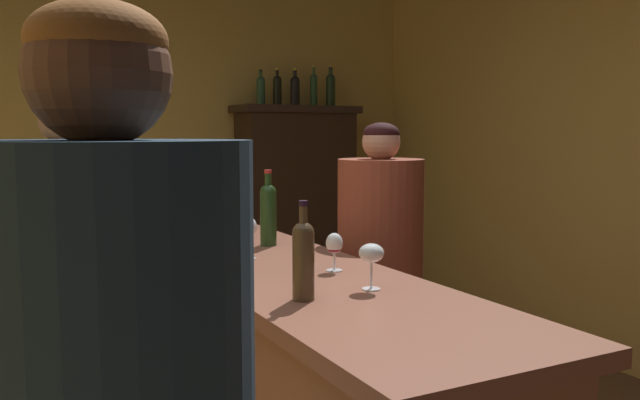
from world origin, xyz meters
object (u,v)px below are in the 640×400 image
(wine_bottle_syrah, at_px, (268,211))
(wine_glass_front, at_px, (371,254))
(display_cabinet, at_px, (296,204))
(display_bottle_left, at_px, (261,89))
(display_bottle_center, at_px, (295,89))
(wine_bottle_pinot, at_px, (201,204))
(wine_bottle_riesling, at_px, (303,256))
(wine_bottle_chardonnay, at_px, (232,231))
(wine_glass_spare, at_px, (244,218))
(flower_arrangement, at_px, (232,196))
(cheese_plate, at_px, (197,224))
(display_bottle_right, at_px, (331,88))
(patron_redhead, at_px, (65,255))
(display_bottle_midleft, at_px, (277,89))
(wine_glass_mid, at_px, (248,228))
(wine_glass_rear, at_px, (334,245))
(bar_counter, at_px, (268,380))
(display_bottle_midright, at_px, (314,88))
(bartender, at_px, (380,275))

(wine_bottle_syrah, relative_size, wine_glass_front, 2.26)
(display_cabinet, height_order, display_bottle_left, display_bottle_left)
(display_bottle_left, height_order, display_bottle_center, display_bottle_center)
(display_bottle_left, bearing_deg, display_cabinet, 0.00)
(display_bottle_left, distance_m, display_bottle_center, 0.31)
(wine_bottle_pinot, height_order, wine_bottle_riesling, wine_bottle_pinot)
(wine_bottle_chardonnay, distance_m, wine_glass_spare, 0.81)
(flower_arrangement, relative_size, display_bottle_center, 1.21)
(cheese_plate, relative_size, display_bottle_right, 0.51)
(patron_redhead, bearing_deg, wine_bottle_syrah, 0.64)
(wine_bottle_riesling, distance_m, display_bottle_midleft, 3.63)
(display_cabinet, xyz_separation_m, wine_bottle_riesling, (-1.53, -3.28, 0.24))
(wine_bottle_riesling, height_order, patron_redhead, patron_redhead)
(wine_glass_mid, xyz_separation_m, wine_glass_rear, (0.19, -0.35, -0.03))
(wine_bottle_chardonnay, bearing_deg, display_bottle_left, 65.77)
(display_cabinet, bearing_deg, display_bottle_left, 180.00)
(bar_counter, xyz_separation_m, wine_glass_rear, (0.12, -0.33, 0.59))
(wine_glass_mid, height_order, wine_glass_spare, wine_glass_mid)
(display_bottle_midright, bearing_deg, wine_glass_spare, -124.26)
(wine_glass_front, height_order, display_bottle_midleft, display_bottle_midleft)
(wine_glass_mid, distance_m, display_bottle_center, 3.07)
(bar_counter, xyz_separation_m, display_bottle_right, (1.71, 2.64, 1.37))
(wine_bottle_syrah, height_order, patron_redhead, patron_redhead)
(wine_bottle_syrah, bearing_deg, display_cabinet, 62.03)
(display_cabinet, distance_m, display_bottle_left, 1.00)
(wine_bottle_syrah, xyz_separation_m, display_bottle_center, (1.25, 2.36, 0.70))
(display_bottle_right, relative_size, bartender, 0.22)
(wine_bottle_riesling, bearing_deg, wine_glass_rear, 48.79)
(wine_bottle_pinot, xyz_separation_m, wine_glass_spare, (0.14, -0.23, -0.05))
(wine_bottle_syrah, relative_size, display_bottle_midleft, 1.09)
(wine_bottle_pinot, distance_m, display_bottle_left, 2.29)
(display_bottle_midleft, bearing_deg, display_cabinet, -0.00)
(display_cabinet, bearing_deg, flower_arrangement, -123.29)
(wine_bottle_syrah, distance_m, wine_glass_spare, 0.25)
(wine_bottle_chardonnay, bearing_deg, bar_counter, 44.52)
(wine_glass_rear, relative_size, bartender, 0.09)
(wine_bottle_chardonnay, bearing_deg, display_cabinet, 60.75)
(wine_glass_front, bearing_deg, wine_bottle_pinot, 95.07)
(display_bottle_midright, bearing_deg, flower_arrangement, -126.66)
(cheese_plate, height_order, display_bottle_right, display_bottle_right)
(wine_bottle_pinot, bearing_deg, wine_bottle_riesling, -95.04)
(wine_bottle_syrah, distance_m, patron_redhead, 1.09)
(cheese_plate, xyz_separation_m, bartender, (0.61, -0.87, -0.17))
(bar_counter, bearing_deg, display_bottle_left, 68.02)
(bartender, bearing_deg, display_bottle_midright, -99.28)
(wine_glass_rear, height_order, display_bottle_midleft, display_bottle_midleft)
(flower_arrangement, bearing_deg, wine_glass_mid, -104.97)
(patron_redhead, bearing_deg, wine_bottle_riesling, -29.37)
(display_cabinet, relative_size, patron_redhead, 1.04)
(wine_bottle_riesling, height_order, wine_glass_spare, wine_bottle_riesling)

